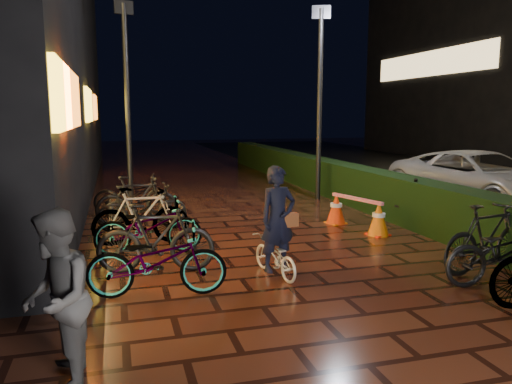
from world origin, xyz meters
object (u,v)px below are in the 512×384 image
object	(u,v)px
bystander_person	(56,300)
cart_assembly	(413,200)
cyclist	(276,236)
traffic_barrier	(356,213)
van	(480,178)

from	to	relation	value
bystander_person	cart_assembly	world-z (taller)	bystander_person
cyclist	cart_assembly	size ratio (longest dim) A/B	1.53
bystander_person	traffic_barrier	bearing A→B (deg)	131.59
van	cart_assembly	size ratio (longest dim) A/B	4.74
van	cyclist	bearing A→B (deg)	-156.81
bystander_person	cart_assembly	xyz separation A→B (m)	(6.58, 4.73, -0.24)
bystander_person	van	size ratio (longest dim) A/B	0.31
traffic_barrier	bystander_person	bearing A→B (deg)	-137.92
bystander_person	van	bearing A→B (deg)	122.90
traffic_barrier	van	bearing A→B (deg)	19.82
bystander_person	traffic_barrier	world-z (taller)	bystander_person
cyclist	bystander_person	bearing A→B (deg)	-139.93
cyclist	cart_assembly	distance (m)	4.53
traffic_barrier	cart_assembly	xyz separation A→B (m)	(1.28, -0.06, 0.22)
cyclist	cart_assembly	bearing A→B (deg)	32.23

